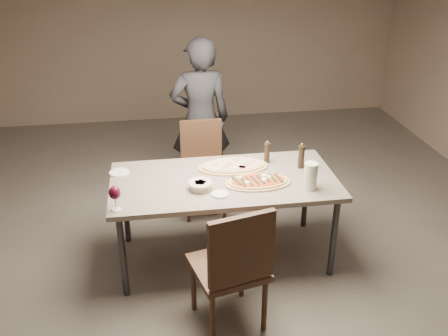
{
  "coord_description": "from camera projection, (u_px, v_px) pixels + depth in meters",
  "views": [
    {
      "loc": [
        -0.54,
        -3.49,
        2.58
      ],
      "look_at": [
        0.0,
        0.0,
        0.85
      ],
      "focal_mm": 40.0,
      "sensor_mm": 36.0,
      "label": 1
    }
  ],
  "objects": [
    {
      "name": "room",
      "position": [
        224.0,
        101.0,
        3.69
      ],
      "size": [
        7.0,
        7.0,
        7.0
      ],
      "color": "#5A534D",
      "rests_on": "ground"
    },
    {
      "name": "dining_table",
      "position": [
        224.0,
        186.0,
        4.0
      ],
      "size": [
        1.8,
        0.9,
        0.75
      ],
      "color": "slate",
      "rests_on": "ground"
    },
    {
      "name": "zucchini_pizza",
      "position": [
        258.0,
        182.0,
        3.9
      ],
      "size": [
        0.53,
        0.29,
        0.05
      ],
      "rotation": [
        0.0,
        0.0,
        0.29
      ],
      "color": "tan",
      "rests_on": "dining_table"
    },
    {
      "name": "ham_pizza",
      "position": [
        233.0,
        166.0,
        4.16
      ],
      "size": [
        0.59,
        0.33,
        0.04
      ],
      "rotation": [
        0.0,
        0.0,
        0.06
      ],
      "color": "tan",
      "rests_on": "dining_table"
    },
    {
      "name": "bread_basket",
      "position": [
        200.0,
        185.0,
        3.81
      ],
      "size": [
        0.19,
        0.19,
        0.07
      ],
      "rotation": [
        0.0,
        0.0,
        0.0
      ],
      "color": "beige",
      "rests_on": "dining_table"
    },
    {
      "name": "oil_dish",
      "position": [
        220.0,
        194.0,
        3.74
      ],
      "size": [
        0.13,
        0.13,
        0.01
      ],
      "rotation": [
        0.0,
        0.0,
        -0.08
      ],
      "color": "white",
      "rests_on": "dining_table"
    },
    {
      "name": "pepper_mill_left",
      "position": [
        301.0,
        156.0,
        4.12
      ],
      "size": [
        0.06,
        0.06,
        0.22
      ],
      "rotation": [
        0.0,
        0.0,
        -0.04
      ],
      "color": "black",
      "rests_on": "dining_table"
    },
    {
      "name": "pepper_mill_right",
      "position": [
        267.0,
        152.0,
        4.22
      ],
      "size": [
        0.05,
        0.05,
        0.2
      ],
      "rotation": [
        0.0,
        0.0,
        0.06
      ],
      "color": "black",
      "rests_on": "dining_table"
    },
    {
      "name": "carafe",
      "position": [
        311.0,
        176.0,
        3.79
      ],
      "size": [
        0.1,
        0.1,
        0.22
      ],
      "rotation": [
        0.0,
        0.0,
        -0.17
      ],
      "color": "silver",
      "rests_on": "dining_table"
    },
    {
      "name": "wine_glass",
      "position": [
        115.0,
        194.0,
        3.49
      ],
      "size": [
        0.08,
        0.08,
        0.19
      ],
      "rotation": [
        0.0,
        0.0,
        0.36
      ],
      "color": "silver",
      "rests_on": "dining_table"
    },
    {
      "name": "side_plate",
      "position": [
        119.0,
        173.0,
        4.07
      ],
      "size": [
        0.16,
        0.16,
        0.01
      ],
      "rotation": [
        0.0,
        0.0,
        0.01
      ],
      "color": "white",
      "rests_on": "dining_table"
    },
    {
      "name": "chair_near",
      "position": [
        234.0,
        264.0,
        3.31
      ],
      "size": [
        0.57,
        0.57,
        0.99
      ],
      "rotation": [
        0.0,
        0.0,
        0.24
      ],
      "color": "#40291B",
      "rests_on": "ground"
    },
    {
      "name": "chair_far",
      "position": [
        203.0,
        162.0,
        4.85
      ],
      "size": [
        0.43,
        0.43,
        0.9
      ],
      "rotation": [
        0.0,
        0.0,
        3.15
      ],
      "color": "#40291B",
      "rests_on": "ground"
    },
    {
      "name": "diner",
      "position": [
        200.0,
        119.0,
        4.99
      ],
      "size": [
        0.62,
        0.42,
        1.65
      ],
      "primitive_type": "imported",
      "rotation": [
        0.0,
        0.0,
        3.18
      ],
      "color": "black",
      "rests_on": "ground"
    }
  ]
}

